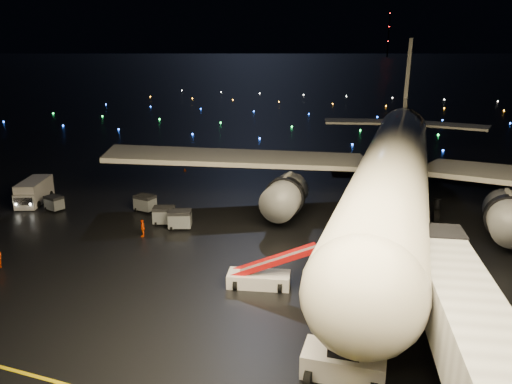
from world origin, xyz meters
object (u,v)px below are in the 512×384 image
pushback_tug (344,359)px  belt_loader (259,266)px  airliner (398,128)px  service_truck (35,191)px  baggage_cart_1 (164,216)px  baggage_cart_3 (54,203)px  baggage_cart_2 (145,203)px  crew_c (143,228)px  baggage_cart_0 (180,220)px

pushback_tug → belt_loader: belt_loader is taller
airliner → service_truck: 41.24m
belt_loader → baggage_cart_1: 16.62m
pushback_tug → service_truck: (-39.22, 19.33, 0.28)m
baggage_cart_1 → pushback_tug: bearing=-60.5°
belt_loader → baggage_cart_3: size_ratio=3.63×
baggage_cart_3 → baggage_cart_1: bearing=15.5°
service_truck → baggage_cart_3: bearing=-42.3°
service_truck → baggage_cart_1: 17.71m
baggage_cart_3 → service_truck: bearing=174.1°
airliner → baggage_cart_2: (-25.46, -8.94, -8.29)m
baggage_cart_1 → baggage_cart_3: size_ratio=1.13×
service_truck → baggage_cart_3: (4.01, -1.50, -0.55)m
service_truck → baggage_cart_1: (17.66, -1.29, -0.44)m
crew_c → service_truck: bearing=-131.6°
pushback_tug → baggage_cart_1: size_ratio=2.10×
baggage_cart_2 → baggage_cart_0: bearing=-20.5°
pushback_tug → crew_c: size_ratio=2.61×
airliner → baggage_cart_2: 28.23m
pushback_tug → baggage_cart_0: 26.11m
service_truck → crew_c: service_truck is taller
airliner → baggage_cart_2: bearing=-162.6°
airliner → crew_c: (-21.61, -15.58, -8.32)m
baggage_cart_3 → baggage_cart_0: bearing=13.2°
baggage_cart_0 → baggage_cart_2: bearing=129.6°
pushback_tug → baggage_cart_1: pushback_tug is taller
airliner → belt_loader: bearing=-112.1°
crew_c → baggage_cart_2: 7.68m
baggage_cart_1 → belt_loader: bearing=-55.6°
airliner → crew_c: airliner is taller
airliner → service_truck: airliner is taller
crew_c → baggage_cart_0: size_ratio=0.78×
baggage_cart_3 → belt_loader: bearing=-4.3°
belt_loader → baggage_cart_2: size_ratio=3.25×
pushback_tug → baggage_cart_2: pushback_tug is taller
baggage_cart_1 → baggage_cart_2: size_ratio=1.01×
pushback_tug → baggage_cart_1: bearing=136.6°
baggage_cart_3 → baggage_cart_2: bearing=32.5°
airliner → pushback_tug: size_ratio=14.40×
pushback_tug → baggage_cart_3: size_ratio=2.38×
pushback_tug → service_truck: bearing=150.3°
service_truck → baggage_cart_2: 13.73m
airliner → crew_c: size_ratio=37.57×
airliner → pushback_tug: 30.97m
service_truck → baggage_cart_0: service_truck is taller
baggage_cart_0 → baggage_cart_2: size_ratio=1.04×
crew_c → baggage_cart_3: bearing=-130.2°
baggage_cart_1 → baggage_cart_3: (-13.65, -0.21, -0.11)m
crew_c → baggage_cart_1: size_ratio=0.80×
pushback_tug → baggage_cart_2: (-25.59, 20.95, -0.17)m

